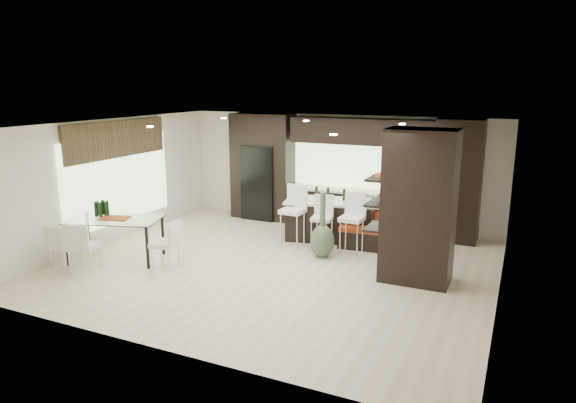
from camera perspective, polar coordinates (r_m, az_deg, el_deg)
The scene contains 22 objects.
ground at distance 9.99m, azimuth -1.46°, elevation -7.15°, with size 8.00×8.00×0.00m, color beige.
back_wall at distance 12.78m, azimuth 5.47°, elevation 3.54°, with size 8.00×0.02×2.70m, color silver.
left_wall at distance 11.90m, azimuth -19.05°, elevation 2.17°, with size 0.02×7.00×2.70m, color silver.
right_wall at distance 8.66m, azimuth 22.97°, elevation -2.03°, with size 0.02×7.00×2.70m, color silver.
ceiling at distance 9.41m, azimuth -1.55°, elevation 8.48°, with size 8.00×7.00×0.02m, color white.
window_left at distance 12.02m, azimuth -18.26°, elevation 2.33°, with size 0.04×3.20×1.90m, color #B2D199.
window_back at distance 12.53m, azimuth 8.02°, elevation 4.20°, with size 3.40×0.04×1.20m, color #B2D199.
stone_accent at distance 11.87m, azimuth -18.46°, elevation 6.59°, with size 0.08×3.00×0.80m, color brown.
ceiling_spots at distance 9.63m, azimuth -0.88°, elevation 8.47°, with size 4.00×3.00×0.02m, color white.
back_cabinetry at distance 12.32m, azimuth 7.16°, elevation 3.14°, with size 6.80×0.68×2.70m, color black.
refrigerator at distance 13.26m, azimuth -2.89°, elevation 2.17°, with size 0.90×0.68×1.90m, color black.
partition_column at distance 9.18m, azimuth 14.35°, elevation -0.58°, with size 1.20×0.80×2.70m, color black.
kitchen_island at distance 11.55m, azimuth 5.15°, elevation -2.07°, with size 2.16×0.93×0.90m, color black.
stool_left at distance 11.05m, azimuth 0.51°, elevation -2.27°, with size 0.47×0.47×1.06m, color white.
stool_mid at distance 10.85m, azimuth 3.77°, elevation -2.96°, with size 0.41×0.41×0.93m, color white.
stool_right at distance 10.60m, azimuth 7.07°, elevation -3.13°, with size 0.45×0.45×1.03m, color white.
bench at distance 11.05m, azimuth 8.90°, elevation -4.02°, with size 1.23×0.47×0.47m, color black.
floor_vase at distance 10.30m, azimuth 3.85°, elevation -2.63°, with size 0.49×0.49×1.34m, color #44523A, non-canonical shape.
dining_table at distance 10.75m, azimuth -18.54°, elevation -3.99°, with size 1.77×0.99×0.85m, color white.
chair_near at distance 10.19m, azimuth -21.70°, elevation -5.00°, with size 0.49×0.49×0.91m, color white.
chair_far at distance 10.62m, azimuth -23.64°, elevation -4.76°, with size 0.43×0.43×0.80m, color white.
chair_end at distance 9.99m, azimuth -13.50°, elevation -4.93°, with size 0.46×0.46×0.86m, color white.
Camera 1 is at (4.16, -8.40, 3.45)m, focal length 32.00 mm.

